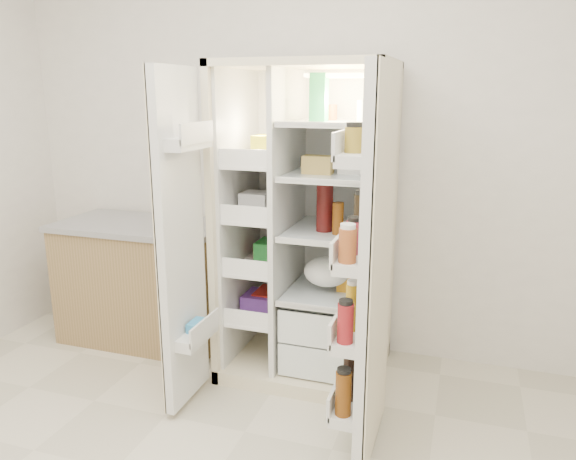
% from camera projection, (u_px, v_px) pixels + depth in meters
% --- Properties ---
extents(wall_back, '(4.00, 0.02, 2.70)m').
position_uv_depth(wall_back, '(309.00, 139.00, 3.39)').
color(wall_back, silver).
rests_on(wall_back, floor).
extents(refrigerator, '(0.92, 0.70, 1.80)m').
position_uv_depth(refrigerator, '(312.00, 249.00, 3.19)').
color(refrigerator, beige).
rests_on(refrigerator, floor).
extents(freezer_door, '(0.15, 0.40, 1.72)m').
position_uv_depth(freezer_door, '(182.00, 244.00, 2.75)').
color(freezer_door, silver).
rests_on(freezer_door, floor).
extents(fridge_door, '(0.17, 0.58, 1.72)m').
position_uv_depth(fridge_door, '(371.00, 273.00, 2.37)').
color(fridge_door, silver).
rests_on(fridge_door, floor).
extents(kitchen_counter, '(1.11, 0.59, 0.81)m').
position_uv_depth(kitchen_counter, '(145.00, 281.00, 3.65)').
color(kitchen_counter, olive).
rests_on(kitchen_counter, floor).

